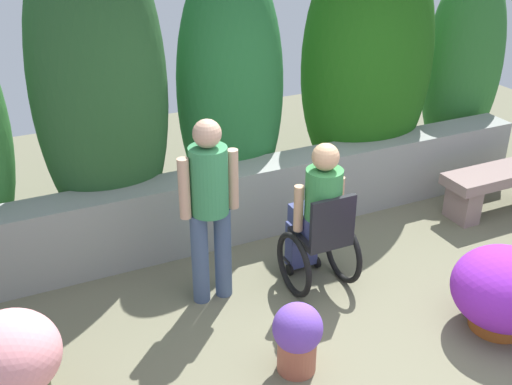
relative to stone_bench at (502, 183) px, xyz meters
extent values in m
plane|color=#68654E|center=(-2.34, -1.31, -0.32)|extent=(11.42, 11.42, 0.00)
cube|color=gray|center=(-2.34, 0.70, 0.04)|extent=(5.81, 0.38, 0.72)
ellipsoid|color=#275227|center=(-3.81, 1.10, 1.21)|extent=(1.19, 0.84, 3.06)
ellipsoid|color=#22642F|center=(-2.55, 1.18, 1.00)|extent=(1.08, 0.75, 2.63)
ellipsoid|color=#1D5713|center=(-0.99, 1.16, 1.10)|extent=(1.50, 1.05, 2.83)
ellipsoid|color=#2C6D2C|center=(0.49, 1.32, 0.87)|extent=(1.03, 0.72, 2.37)
cube|color=gray|center=(-0.50, 0.00, -0.13)|extent=(0.20, 0.34, 0.37)
cube|color=gray|center=(0.00, 0.00, 0.11)|extent=(1.36, 0.40, 0.11)
cube|color=black|center=(-2.43, -0.39, 0.18)|extent=(0.40, 0.40, 0.06)
cube|color=black|center=(-2.43, -0.57, 0.41)|extent=(0.40, 0.04, 0.40)
cube|color=black|center=(-2.43, -0.07, -0.22)|extent=(0.28, 0.12, 0.03)
torus|color=black|center=(-2.67, -0.39, -0.04)|extent=(0.05, 0.56, 0.56)
torus|color=black|center=(-2.19, -0.39, -0.04)|extent=(0.05, 0.56, 0.56)
cylinder|color=black|center=(-2.57, -0.14, -0.27)|extent=(0.03, 0.10, 0.10)
cylinder|color=black|center=(-2.29, -0.14, -0.27)|extent=(0.03, 0.10, 0.10)
cube|color=#3C4478|center=(-2.43, -0.29, 0.29)|extent=(0.30, 0.40, 0.16)
cube|color=#3C4478|center=(-2.43, -0.09, -0.05)|extent=(0.26, 0.14, 0.43)
cylinder|color=#378444|center=(-2.43, -0.41, 0.54)|extent=(0.30, 0.30, 0.50)
cylinder|color=tan|center=(-2.62, -0.35, 0.46)|extent=(0.08, 0.08, 0.40)
cylinder|color=tan|center=(-2.24, -0.35, 0.46)|extent=(0.08, 0.08, 0.40)
sphere|color=tan|center=(-2.43, -0.41, 0.90)|extent=(0.22, 0.22, 0.22)
cylinder|color=#405373|center=(-3.41, -0.15, 0.09)|extent=(0.14, 0.14, 0.81)
cylinder|color=#405373|center=(-3.21, -0.15, 0.09)|extent=(0.14, 0.14, 0.81)
cylinder|color=#378550|center=(-3.31, -0.15, 0.77)|extent=(0.30, 0.30, 0.55)
cylinder|color=tan|center=(-3.51, -0.15, 0.74)|extent=(0.09, 0.09, 0.49)
cylinder|color=tan|center=(-3.11, -0.15, 0.74)|extent=(0.09, 0.09, 0.49)
sphere|color=tan|center=(-3.31, -0.15, 1.15)|extent=(0.22, 0.22, 0.22)
cylinder|color=#A7531E|center=(-1.44, -1.47, -0.22)|extent=(0.43, 0.43, 0.19)
ellipsoid|color=#134E23|center=(-1.44, -1.47, -0.04)|extent=(0.47, 0.47, 0.22)
ellipsoid|color=purple|center=(-1.44, -1.47, 0.05)|extent=(0.79, 0.79, 0.62)
ellipsoid|color=#366B37|center=(-4.91, -0.72, 0.02)|extent=(0.45, 0.45, 0.19)
ellipsoid|color=pink|center=(-4.91, -0.72, 0.11)|extent=(0.65, 0.65, 0.56)
cylinder|color=#A45A46|center=(-3.08, -1.21, -0.18)|extent=(0.28, 0.28, 0.27)
ellipsoid|color=#0A3B1E|center=(-3.08, -1.21, 0.00)|extent=(0.31, 0.31, 0.13)
ellipsoid|color=#6C43B9|center=(-3.08, -1.21, 0.05)|extent=(0.35, 0.35, 0.36)
camera|label=1|loc=(-4.79, -4.18, 2.82)|focal=43.56mm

